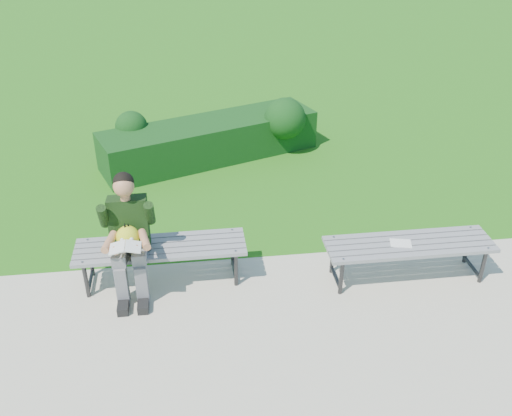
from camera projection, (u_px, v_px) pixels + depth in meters
ground at (213, 262)px, 6.57m from camera, size 80.00×80.00×0.00m
walkway at (225, 375)px, 5.07m from camera, size 30.00×3.50×0.02m
hedge at (216, 137)px, 8.86m from camera, size 3.47×1.98×0.90m
bench_left at (161, 250)px, 6.05m from camera, size 1.80×0.50×0.46m
bench_right at (409, 247)px, 6.10m from camera, size 1.80×0.50×0.46m
seated_boy at (128, 233)px, 5.79m from camera, size 0.56×0.76×1.31m
paper_sheet at (401, 243)px, 6.06m from camera, size 0.25×0.21×0.01m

